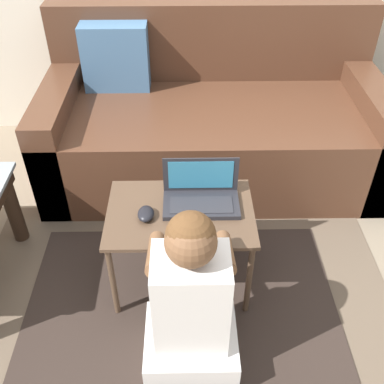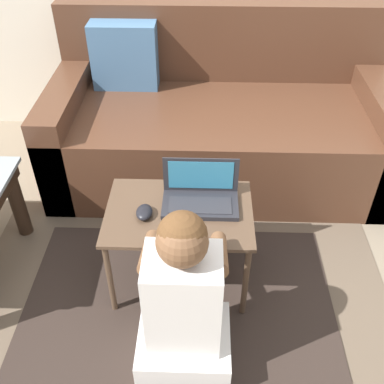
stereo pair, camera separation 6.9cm
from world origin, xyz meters
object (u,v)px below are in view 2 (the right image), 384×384
object	(u,v)px
laptop_desk	(180,220)
couch	(219,121)
computer_mouse	(145,212)
person_seated	(184,309)
laptop	(201,197)

from	to	relation	value
laptop_desk	couch	bearing A→B (deg)	79.08
computer_mouse	person_seated	distance (m)	0.42
laptop	person_seated	bearing A→B (deg)	-96.11
laptop	computer_mouse	distance (m)	0.23
computer_mouse	person_seated	xyz separation A→B (m)	(0.17, -0.37, -0.11)
couch	computer_mouse	bearing A→B (deg)	-108.30
laptop	computer_mouse	size ratio (longest dim) A/B	3.33
couch	laptop_desk	size ratio (longest dim) A/B	3.11
couch	computer_mouse	size ratio (longest dim) A/B	19.98
couch	laptop	distance (m)	0.87
laptop	couch	bearing A→B (deg)	83.98
laptop	person_seated	world-z (taller)	person_seated
computer_mouse	couch	bearing A→B (deg)	71.70
computer_mouse	person_seated	world-z (taller)	person_seated
person_seated	laptop_desk	bearing A→B (deg)	95.15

